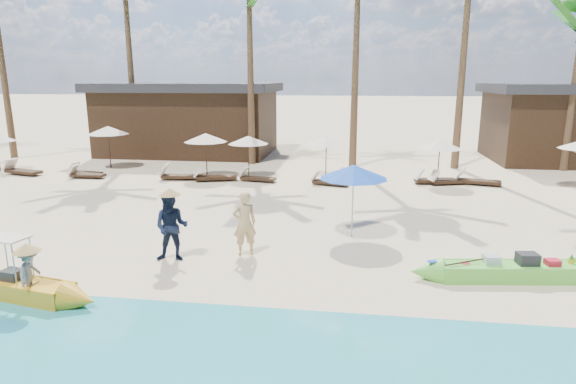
# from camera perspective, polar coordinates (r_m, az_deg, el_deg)

# --- Properties ---
(ground) EXTENTS (240.00, 240.00, 0.00)m
(ground) POSITION_cam_1_polar(r_m,az_deg,el_deg) (12.50, -3.06, -8.27)
(ground) COLOR beige
(ground) RESTS_ON ground
(wet_sand_strip) EXTENTS (240.00, 4.50, 0.01)m
(wet_sand_strip) POSITION_cam_1_polar(r_m,az_deg,el_deg) (8.20, -10.23, -21.00)
(wet_sand_strip) COLOR tan
(wet_sand_strip) RESTS_ON ground
(green_canoe) EXTENTS (5.12, 1.08, 0.65)m
(green_canoe) POSITION_cam_1_polar(r_m,az_deg,el_deg) (12.49, 24.69, -8.47)
(green_canoe) COLOR #63D240
(green_canoe) RESTS_ON ground
(yellow_canoe) EXTENTS (5.14, 1.27, 1.34)m
(yellow_canoe) POSITION_cam_1_polar(r_m,az_deg,el_deg) (12.26, -30.38, -9.53)
(yellow_canoe) COLOR gold
(yellow_canoe) RESTS_ON ground
(tourist) EXTENTS (0.75, 0.64, 1.74)m
(tourist) POSITION_cam_1_polar(r_m,az_deg,el_deg) (12.76, -5.17, -3.71)
(tourist) COLOR #DAB175
(tourist) RESTS_ON ground
(vendor_green) EXTENTS (0.95, 0.78, 1.80)m
(vendor_green) POSITION_cam_1_polar(r_m,az_deg,el_deg) (12.66, -13.64, -4.04)
(vendor_green) COLOR #121C33
(vendor_green) RESTS_ON ground
(vendor_yellow) EXTENTS (0.46, 0.70, 1.02)m
(vendor_yellow) POSITION_cam_1_polar(r_m,az_deg,el_deg) (11.42, -28.29, -8.36)
(vendor_yellow) COLOR gray
(vendor_yellow) RESTS_ON ground
(blue_umbrella) EXTENTS (2.01, 2.01, 2.16)m
(blue_umbrella) POSITION_cam_1_polar(r_m,az_deg,el_deg) (14.09, 7.78, 2.39)
(blue_umbrella) COLOR #99999E
(blue_umbrella) RESTS_ON ground
(lounger_2_left) EXTENTS (2.07, 1.05, 0.67)m
(lounger_2_left) POSITION_cam_1_polar(r_m,az_deg,el_deg) (26.83, -29.06, 2.28)
(lounger_2_left) COLOR #332114
(lounger_2_left) RESTS_ON ground
(resort_parasol_3) EXTENTS (2.11, 2.11, 2.18)m
(resort_parasol_3) POSITION_cam_1_polar(r_m,az_deg,el_deg) (26.80, -20.57, 6.87)
(resort_parasol_3) COLOR #332114
(resort_parasol_3) RESTS_ON ground
(lounger_3_left) EXTENTS (1.69, 0.58, 0.57)m
(lounger_3_left) POSITION_cam_1_polar(r_m,az_deg,el_deg) (24.59, -22.88, 1.97)
(lounger_3_left) COLOR #332114
(lounger_3_left) RESTS_ON ground
(lounger_3_right) EXTENTS (1.73, 0.80, 0.56)m
(lounger_3_right) POSITION_cam_1_polar(r_m,az_deg,el_deg) (25.24, -23.02, 2.22)
(lounger_3_right) COLOR #332114
(lounger_3_right) RESTS_ON ground
(resort_parasol_4) EXTENTS (2.03, 2.03, 2.09)m
(resort_parasol_4) POSITION_cam_1_polar(r_m,az_deg,el_deg) (22.96, -9.74, 6.37)
(resort_parasol_4) COLOR #332114
(resort_parasol_4) RESTS_ON ground
(lounger_4_left) EXTENTS (2.01, 0.82, 0.66)m
(lounger_4_left) POSITION_cam_1_polar(r_m,az_deg,el_deg) (22.86, -12.81, 1.98)
(lounger_4_left) COLOR #332114
(lounger_4_left) RESTS_ON ground
(lounger_4_right) EXTENTS (2.04, 1.14, 0.66)m
(lounger_4_right) POSITION_cam_1_polar(r_m,az_deg,el_deg) (22.27, -8.87, 1.86)
(lounger_4_right) COLOR #332114
(lounger_4_right) RESTS_ON ground
(resort_parasol_5) EXTENTS (1.91, 1.91, 1.97)m
(resort_parasol_5) POSITION_cam_1_polar(r_m,az_deg,el_deg) (22.73, -4.73, 6.16)
(resort_parasol_5) COLOR #332114
(resort_parasol_5) RESTS_ON ground
(lounger_5_left) EXTENTS (1.76, 0.80, 0.57)m
(lounger_5_left) POSITION_cam_1_polar(r_m,az_deg,el_deg) (21.97, -3.86, 1.75)
(lounger_5_left) COLOR #332114
(lounger_5_left) RESTS_ON ground
(resort_parasol_6) EXTENTS (1.87, 1.87, 1.93)m
(resort_parasol_6) POSITION_cam_1_polar(r_m,az_deg,el_deg) (22.81, 4.57, 6.11)
(resort_parasol_6) COLOR #332114
(resort_parasol_6) RESTS_ON ground
(lounger_6_left) EXTENTS (1.71, 0.89, 0.56)m
(lounger_6_left) POSITION_cam_1_polar(r_m,az_deg,el_deg) (21.21, 4.75, 1.30)
(lounger_6_left) COLOR #332114
(lounger_6_left) RESTS_ON ground
(lounger_6_right) EXTENTS (1.76, 1.05, 0.57)m
(lounger_6_right) POSITION_cam_1_polar(r_m,az_deg,el_deg) (22.18, 7.73, 1.77)
(lounger_6_right) COLOR #332114
(lounger_6_right) RESTS_ON ground
(resort_parasol_7) EXTENTS (1.91, 1.91, 1.97)m
(resort_parasol_7) POSITION_cam_1_polar(r_m,az_deg,el_deg) (22.18, 17.57, 5.41)
(resort_parasol_7) COLOR #332114
(resort_parasol_7) RESTS_ON ground
(lounger_7_left) EXTENTS (1.97, 0.93, 0.64)m
(lounger_7_left) POSITION_cam_1_polar(r_m,az_deg,el_deg) (22.39, 16.73, 1.49)
(lounger_7_left) COLOR #332114
(lounger_7_left) RESTS_ON ground
(lounger_7_right) EXTENTS (1.80, 1.03, 0.59)m
(lounger_7_right) POSITION_cam_1_polar(r_m,az_deg,el_deg) (22.37, 18.22, 1.32)
(lounger_7_right) COLOR #332114
(lounger_7_right) RESTS_ON ground
(lounger_8_left) EXTENTS (1.98, 1.01, 0.64)m
(lounger_8_left) POSITION_cam_1_polar(r_m,az_deg,el_deg) (22.80, 21.37, 1.34)
(lounger_8_left) COLOR #332114
(lounger_8_left) RESTS_ON ground
(pavilion_west) EXTENTS (10.80, 6.60, 4.30)m
(pavilion_west) POSITION_cam_1_polar(r_m,az_deg,el_deg) (30.76, -11.64, 8.60)
(pavilion_west) COLOR #332114
(pavilion_west) RESTS_ON ground
(pavilion_east) EXTENTS (8.80, 6.60, 4.30)m
(pavilion_east) POSITION_cam_1_polar(r_m,az_deg,el_deg) (31.28, 30.28, 7.15)
(pavilion_east) COLOR #332114
(pavilion_east) RESTS_ON ground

